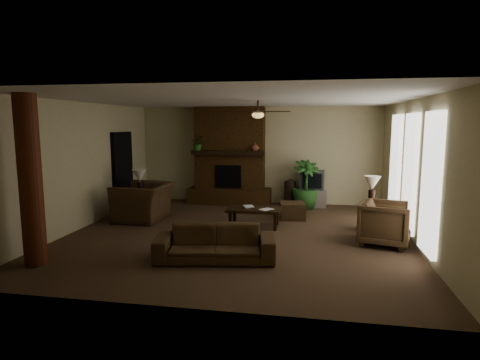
% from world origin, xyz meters
% --- Properties ---
extents(room_shell, '(7.00, 7.00, 7.00)m').
position_xyz_m(room_shell, '(0.00, 0.00, 1.40)').
color(room_shell, '#4E3927').
rests_on(room_shell, ground).
extents(fireplace, '(2.40, 0.70, 2.80)m').
position_xyz_m(fireplace, '(-0.80, 3.22, 1.16)').
color(fireplace, '#513315').
rests_on(fireplace, ground).
extents(windows, '(0.08, 3.65, 2.35)m').
position_xyz_m(windows, '(3.45, 0.20, 1.35)').
color(windows, white).
rests_on(windows, ground).
extents(log_column, '(0.36, 0.36, 2.80)m').
position_xyz_m(log_column, '(-2.95, -2.40, 1.40)').
color(log_column, '#5C2917').
rests_on(log_column, ground).
extents(doorway, '(0.10, 1.00, 2.10)m').
position_xyz_m(doorway, '(-3.44, 1.80, 1.05)').
color(doorway, black).
rests_on(doorway, ground).
extents(ceiling_fan, '(1.35, 1.35, 0.37)m').
position_xyz_m(ceiling_fan, '(0.40, 0.30, 2.53)').
color(ceiling_fan, black).
rests_on(ceiling_fan, ceiling).
extents(sofa, '(2.09, 0.90, 0.79)m').
position_xyz_m(sofa, '(-0.07, -1.67, 0.40)').
color(sofa, '#43301D').
rests_on(sofa, ground).
extents(armchair_left, '(0.91, 1.37, 1.18)m').
position_xyz_m(armchair_left, '(-2.45, 0.87, 0.59)').
color(armchair_left, '#43301D').
rests_on(armchair_left, ground).
extents(armchair_right, '(1.05, 1.09, 0.93)m').
position_xyz_m(armchair_right, '(2.95, -0.25, 0.46)').
color(armchair_right, '#43301D').
rests_on(armchair_right, ground).
extents(coffee_table, '(1.20, 0.70, 0.43)m').
position_xyz_m(coffee_table, '(0.28, 0.66, 0.37)').
color(coffee_table, black).
rests_on(coffee_table, ground).
extents(ottoman, '(0.68, 0.68, 0.40)m').
position_xyz_m(ottoman, '(1.10, 1.58, 0.20)').
color(ottoman, '#43301D').
rests_on(ottoman, ground).
extents(tv_stand, '(0.89, 0.57, 0.50)m').
position_xyz_m(tv_stand, '(1.53, 3.15, 0.25)').
color(tv_stand, silver).
rests_on(tv_stand, ground).
extents(tv, '(0.69, 0.58, 0.52)m').
position_xyz_m(tv, '(1.57, 3.14, 0.76)').
color(tv, '#3D3C3F').
rests_on(tv, tv_stand).
extents(floor_vase, '(0.34, 0.34, 0.77)m').
position_xyz_m(floor_vase, '(0.96, 3.15, 0.43)').
color(floor_vase, black).
rests_on(floor_vase, ground).
extents(floor_plant, '(1.22, 1.52, 0.74)m').
position_xyz_m(floor_plant, '(1.40, 2.89, 0.37)').
color(floor_plant, '#2A5A24').
rests_on(floor_plant, ground).
extents(side_table_left, '(0.60, 0.60, 0.55)m').
position_xyz_m(side_table_left, '(-2.65, 1.12, 0.28)').
color(side_table_left, black).
rests_on(side_table_left, ground).
extents(lamp_left, '(0.46, 0.46, 0.65)m').
position_xyz_m(lamp_left, '(-2.66, 1.11, 1.00)').
color(lamp_left, black).
rests_on(lamp_left, side_table_left).
extents(side_table_right, '(0.63, 0.63, 0.55)m').
position_xyz_m(side_table_right, '(2.86, 0.76, 0.28)').
color(side_table_right, black).
rests_on(side_table_right, ground).
extents(lamp_right, '(0.41, 0.41, 0.65)m').
position_xyz_m(lamp_right, '(2.84, 0.80, 1.00)').
color(lamp_right, black).
rests_on(lamp_right, side_table_right).
extents(mantel_plant, '(0.43, 0.46, 0.33)m').
position_xyz_m(mantel_plant, '(-1.66, 2.92, 1.72)').
color(mantel_plant, '#2A5A24').
rests_on(mantel_plant, fireplace).
extents(mantel_vase, '(0.23, 0.24, 0.22)m').
position_xyz_m(mantel_vase, '(-0.03, 2.99, 1.67)').
color(mantel_vase, brown).
rests_on(mantel_vase, fireplace).
extents(book_a, '(0.21, 0.10, 0.29)m').
position_xyz_m(book_a, '(0.04, 0.70, 0.57)').
color(book_a, '#999999').
rests_on(book_a, coffee_table).
extents(book_b, '(0.18, 0.15, 0.29)m').
position_xyz_m(book_b, '(0.49, 0.56, 0.58)').
color(book_b, '#999999').
rests_on(book_b, coffee_table).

